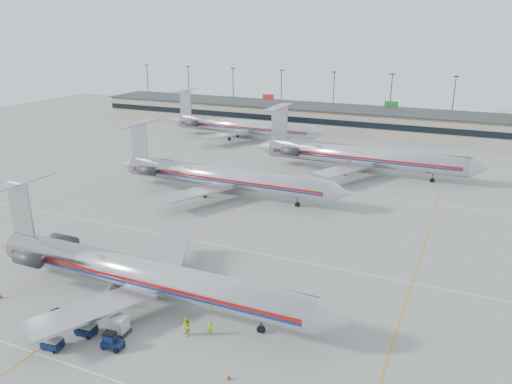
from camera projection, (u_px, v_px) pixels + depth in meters
The scene contains 18 objects.
ground at pixel (150, 270), 61.66m from camera, with size 260.00×260.00×0.00m, color gray.
apron_markings at pixel (192, 240), 70.30m from camera, with size 160.00×0.15×0.02m, color silver.
terminal at pixel (349, 119), 145.39m from camera, with size 162.00×17.00×6.25m.
light_mast_row at pixel (362, 94), 155.81m from camera, with size 163.60×0.40×15.28m.
jet_foreground at pixel (140, 273), 53.66m from camera, with size 44.62×26.27×11.68m.
jet_second_row at pixel (220, 177), 88.14m from camera, with size 45.57×26.83×11.93m.
jet_third_row at pixel (358, 156), 101.15m from camera, with size 46.99×28.90×12.85m.
jet_back_row at pixel (240, 126), 132.37m from camera, with size 45.32×27.88×12.39m.
tug_center at pixel (59, 318), 50.15m from camera, with size 2.19×1.53×1.62m.
tug_right at pixel (111, 341), 46.46m from camera, with size 2.20×1.36×1.67m.
cart_inner at pixel (52, 344), 46.48m from camera, with size 1.95×1.46×1.03m.
cart_outer at pixel (86, 330), 48.59m from camera, with size 2.00×1.45×1.07m.
uld_container at pixel (119, 325), 48.61m from camera, with size 1.85×1.57×1.88m.
belt_loader at pixel (123, 291), 55.47m from camera, with size 4.66×2.51×2.39m.
ramp_worker_near at pixel (210, 328), 48.53m from camera, with size 0.57×0.37×1.56m, color #9ADA14.
ramp_worker_far at pixel (187, 327), 48.28m from camera, with size 0.96×0.75×1.98m, color #B6CE13.
cone_right at pixel (228, 377), 42.53m from camera, with size 0.38×0.38×0.52m, color red.
cone_left at pixel (0, 295), 55.21m from camera, with size 0.50×0.50×0.68m, color red.
Camera 1 is at (34.82, -45.13, 28.62)m, focal length 35.00 mm.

